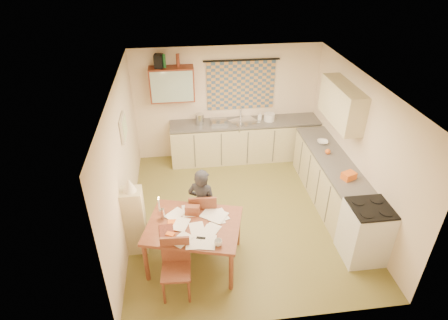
{
  "coord_description": "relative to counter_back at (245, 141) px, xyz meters",
  "views": [
    {
      "loc": [
        -1.02,
        -5.3,
        4.47
      ],
      "look_at": [
        -0.32,
        0.2,
        1.06
      ],
      "focal_mm": 30.0,
      "sensor_mm": 36.0,
      "label": 1
    }
  ],
  "objects": [
    {
      "name": "lampshade",
      "position": [
        -2.22,
        -2.61,
        0.83
      ],
      "size": [
        0.2,
        0.2,
        0.22
      ],
      "primitive_type": "cone",
      "color": "beige",
      "rests_on": "shelf_stand"
    },
    {
      "name": "wall_cabinet",
      "position": [
        -1.53,
        0.13,
        1.35
      ],
      "size": [
        0.9,
        0.34,
        0.7
      ],
      "primitive_type": "cube",
      "color": "maroon",
      "rests_on": "wall_back"
    },
    {
      "name": "upper_cabinet_right",
      "position": [
        1.45,
        -1.4,
        1.4
      ],
      "size": [
        0.34,
        1.3,
        0.7
      ],
      "primitive_type": "cube",
      "color": "#C2B584",
      "rests_on": "wall_right"
    },
    {
      "name": "curtain_rod",
      "position": [
        -0.08,
        0.25,
        1.75
      ],
      "size": [
        1.6,
        0.04,
        0.04
      ],
      "primitive_type": "cylinder",
      "rotation": [
        0.0,
        1.57,
        0.0
      ],
      "color": "black",
      "rests_on": "wall_back"
    },
    {
      "name": "tap",
      "position": [
        -0.09,
        0.18,
        0.61
      ],
      "size": [
        0.04,
        0.04,
        0.28
      ],
      "primitive_type": "cylinder",
      "rotation": [
        0.0,
        0.0,
        -0.32
      ],
      "color": "silver",
      "rests_on": "counter_back"
    },
    {
      "name": "dining_table",
      "position": [
        -1.32,
        -3.0,
        -0.07
      ],
      "size": [
        1.59,
        1.36,
        0.75
      ],
      "rotation": [
        0.0,
        0.0,
        -0.27
      ],
      "color": "brown",
      "rests_on": "floor"
    },
    {
      "name": "wall_cabinet_glass",
      "position": [
        -1.53,
        -0.04,
        1.35
      ],
      "size": [
        0.84,
        0.02,
        0.64
      ],
      "primitive_type": "cube",
      "color": "#99B2A5",
      "rests_on": "wall_back"
    },
    {
      "name": "wall_right",
      "position": [
        1.63,
        -1.95,
        0.8
      ],
      "size": [
        0.02,
        4.5,
        2.5
      ],
      "primitive_type": "cube",
      "color": "beige",
      "rests_on": "floor"
    },
    {
      "name": "floor",
      "position": [
        -0.38,
        -1.95,
        -0.46
      ],
      "size": [
        4.0,
        4.5,
        0.02
      ],
      "primitive_type": "cube",
      "color": "olive",
      "rests_on": "ground"
    },
    {
      "name": "shelf_stand",
      "position": [
        -2.22,
        -2.61,
        0.13
      ],
      "size": [
        0.32,
        0.3,
        1.17
      ],
      "primitive_type": "cube",
      "color": "#C2B584",
      "rests_on": "floor"
    },
    {
      "name": "bottle_brown",
      "position": [
        -1.38,
        0.13,
        1.83
      ],
      "size": [
        0.07,
        0.07,
        0.26
      ],
      "primitive_type": "cylinder",
      "rotation": [
        0.0,
        0.0,
        0.02
      ],
      "color": "maroon",
      "rests_on": "wall_cabinet"
    },
    {
      "name": "framed_print",
      "position": [
        -2.35,
        -1.55,
        1.25
      ],
      "size": [
        0.04,
        0.5,
        0.4
      ],
      "primitive_type": "cube",
      "color": "beige",
      "rests_on": "wall_left"
    },
    {
      "name": "stove",
      "position": [
        1.32,
        -3.22,
        0.04
      ],
      "size": [
        0.63,
        0.63,
        0.98
      ],
      "color": "white",
      "rests_on": "floor"
    },
    {
      "name": "bottle_green",
      "position": [
        -1.66,
        0.13,
        1.83
      ],
      "size": [
        0.08,
        0.08,
        0.26
      ],
      "primitive_type": "cylinder",
      "rotation": [
        0.0,
        0.0,
        0.23
      ],
      "color": "#195926",
      "rests_on": "wall_cabinet"
    },
    {
      "name": "candle",
      "position": [
        -1.8,
        -2.85,
        0.59
      ],
      "size": [
        0.03,
        0.03,
        0.22
      ],
      "primitive_type": "cylinder",
      "rotation": [
        0.0,
        0.0,
        -0.34
      ],
      "color": "white",
      "rests_on": "dining_table"
    },
    {
      "name": "magazine",
      "position": [
        -1.82,
        -3.12,
        0.31
      ],
      "size": [
        0.24,
        0.3,
        0.03
      ],
      "primitive_type": "imported",
      "rotation": [
        0.0,
        0.0,
        0.06
      ],
      "color": "maroon",
      "rests_on": "dining_table"
    },
    {
      "name": "candle_flame",
      "position": [
        -1.8,
        -2.82,
        0.71
      ],
      "size": [
        0.02,
        0.02,
        0.02
      ],
      "primitive_type": "sphere",
      "color": "#FFCC66",
      "rests_on": "dining_table"
    },
    {
      "name": "wall_front",
      "position": [
        -0.38,
        -4.21,
        0.8
      ],
      "size": [
        4.0,
        0.02,
        2.5
      ],
      "primitive_type": "cube",
      "color": "beige",
      "rests_on": "floor"
    },
    {
      "name": "chair_near",
      "position": [
        -1.61,
        -3.56,
        -0.17
      ],
      "size": [
        0.43,
        0.43,
        0.89
      ],
      "rotation": [
        0.0,
        0.0,
        -0.06
      ],
      "color": "brown",
      "rests_on": "floor"
    },
    {
      "name": "papers",
      "position": [
        -1.21,
        -3.03,
        0.31
      ],
      "size": [
        1.0,
        1.05,
        0.02
      ],
      "rotation": [
        0.0,
        0.0,
        -0.27
      ],
      "color": "white",
      "rests_on": "dining_table"
    },
    {
      "name": "sink",
      "position": [
        -0.04,
        -0.0,
        0.43
      ],
      "size": [
        0.68,
        0.63,
        0.1
      ],
      "primitive_type": "cube",
      "rotation": [
        0.0,
        0.0,
        0.41
      ],
      "color": "silver",
      "rests_on": "counter_back"
    },
    {
      "name": "fruit_orange",
      "position": [
        1.27,
        -1.55,
        0.52
      ],
      "size": [
        0.1,
        0.1,
        0.1
      ],
      "primitive_type": "sphere",
      "color": "orange",
      "rests_on": "counter_right"
    },
    {
      "name": "speaker",
      "position": [
        -1.76,
        0.13,
        1.83
      ],
      "size": [
        0.19,
        0.22,
        0.26
      ],
      "primitive_type": "cube",
      "rotation": [
        0.0,
        0.0,
        -0.16
      ],
      "color": "black",
      "rests_on": "wall_cabinet"
    },
    {
      "name": "wall_back",
      "position": [
        -0.38,
        0.31,
        0.8
      ],
      "size": [
        4.0,
        0.02,
        2.5
      ],
      "primitive_type": "cube",
      "color": "beige",
      "rests_on": "floor"
    },
    {
      "name": "bowl",
      "position": [
        1.32,
        -1.14,
        0.49
      ],
      "size": [
        0.3,
        0.3,
        0.05
      ],
      "primitive_type": "imported",
      "rotation": [
        0.0,
        0.0,
        -0.23
      ],
      "color": "white",
      "rests_on": "counter_right"
    },
    {
      "name": "window_blind",
      "position": [
        -0.08,
        0.27,
        1.2
      ],
      "size": [
        1.45,
        0.03,
        1.05
      ],
      "primitive_type": "cube",
      "color": "#3A5779",
      "rests_on": "wall_back"
    },
    {
      "name": "orange_bag",
      "position": [
        1.32,
        -2.38,
        0.53
      ],
      "size": [
        0.26,
        0.23,
        0.12
      ],
      "primitive_type": "cube",
      "rotation": [
        0.0,
        0.0,
        0.38
      ],
      "color": "orange",
      "rests_on": "counter_right"
    },
    {
      "name": "person",
      "position": [
        -1.15,
        -2.46,
        0.22
      ],
      "size": [
        0.75,
        0.72,
        1.35
      ],
      "primitive_type": "imported",
      "rotation": [
        0.0,
        0.0,
        2.67
      ],
      "color": "black",
      "rests_on": "floor"
    },
    {
      "name": "wall_left",
      "position": [
        -2.39,
        -1.95,
        0.8
      ],
      "size": [
        0.02,
        4.5,
        2.5
      ],
      "primitive_type": "cube",
      "color": "beige",
      "rests_on": "floor"
    },
    {
      "name": "book",
      "position": [
        -1.71,
        -2.99,
        0.31
      ],
      "size": [
        0.22,
        0.27,
        0.02
      ],
      "primitive_type": "imported",
      "rotation": [
        0.0,
        0.0,
        -0.07
      ],
      "color": "orange",
      "rests_on": "dining_table"
    },
    {
      "name": "letter_rack",
      "position": [
        -1.32,
        -2.77,
        0.38
      ],
      "size": [
        0.24,
        0.14,
        0.16
      ],
      "primitive_type": "cube",
      "rotation": [
        0.0,
        0.0,
        -0.19
      ],
      "color": "brown",
      "rests_on": "dining_table"
    },
    {
      "name": "soap_bottle",
      "position": [
        0.32,
        0.05,
        0.56
      ],
      "size": [
        0.14,
        0.14,
        0.18
      ],
      "primitive_type": "imported",
      "rotation": [
        0.0,
        0.0,
        -0.39
      ],
      "color": "white",
      "rests_on": "counter_back"
    },
    {
      "name": "orange_box",
      "position": [
        -1.66,
        -3.2,
        0.32
      ],
      "size": [
        0.14,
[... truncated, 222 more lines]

